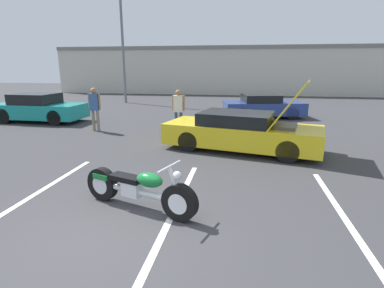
# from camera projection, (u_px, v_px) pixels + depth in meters

# --- Properties ---
(ground_plane) EXTENTS (80.00, 80.00, 0.00)m
(ground_plane) POSITION_uv_depth(u_px,v_px,m) (100.00, 240.00, 4.59)
(ground_plane) COLOR #38383A
(parking_stripe_foreground) EXTENTS (0.12, 5.06, 0.01)m
(parking_stripe_foreground) POSITION_uv_depth(u_px,v_px,m) (24.00, 201.00, 5.92)
(parking_stripe_foreground) COLOR white
(parking_stripe_foreground) RESTS_ON ground
(parking_stripe_middle) EXTENTS (0.12, 5.06, 0.01)m
(parking_stripe_middle) POSITION_uv_depth(u_px,v_px,m) (173.00, 213.00, 5.44)
(parking_stripe_middle) COLOR white
(parking_stripe_middle) RESTS_ON ground
(parking_stripe_back) EXTENTS (0.12, 5.06, 0.01)m
(parking_stripe_back) POSITION_uv_depth(u_px,v_px,m) (350.00, 227.00, 4.96)
(parking_stripe_back) COLOR white
(parking_stripe_back) RESTS_ON ground
(far_building) EXTENTS (32.00, 4.20, 4.40)m
(far_building) POSITION_uv_depth(u_px,v_px,m) (222.00, 69.00, 29.05)
(far_building) COLOR beige
(far_building) RESTS_ON ground
(light_pole) EXTENTS (1.21, 0.28, 7.29)m
(light_pole) POSITION_uv_depth(u_px,v_px,m) (124.00, 45.00, 20.92)
(light_pole) COLOR slate
(light_pole) RESTS_ON ground
(motorcycle) EXTENTS (2.35, 1.02, 0.97)m
(motorcycle) POSITION_uv_depth(u_px,v_px,m) (138.00, 189.00, 5.49)
(motorcycle) COLOR black
(motorcycle) RESTS_ON ground
(show_car_hood_open) EXTENTS (5.05, 2.79, 2.20)m
(show_car_hood_open) POSITION_uv_depth(u_px,v_px,m) (242.00, 132.00, 9.37)
(show_car_hood_open) COLOR yellow
(show_car_hood_open) RESTS_ON ground
(parked_car_right_row) EXTENTS (4.28, 2.54, 1.19)m
(parked_car_right_row) POSITION_uv_depth(u_px,v_px,m) (263.00, 106.00, 15.48)
(parked_car_right_row) COLOR navy
(parked_car_right_row) RESTS_ON ground
(parked_car_left_row) EXTENTS (4.25, 1.85, 1.34)m
(parked_car_left_row) POSITION_uv_depth(u_px,v_px,m) (39.00, 108.00, 14.28)
(parked_car_left_row) COLOR teal
(parked_car_left_row) RESTS_ON ground
(spectator_near_motorcycle) EXTENTS (0.52, 0.22, 1.70)m
(spectator_near_motorcycle) POSITION_uv_depth(u_px,v_px,m) (178.00, 107.00, 11.83)
(spectator_near_motorcycle) COLOR #38476B
(spectator_near_motorcycle) RESTS_ON ground
(spectator_by_show_car) EXTENTS (0.52, 0.23, 1.76)m
(spectator_by_show_car) POSITION_uv_depth(u_px,v_px,m) (95.00, 105.00, 12.09)
(spectator_by_show_car) COLOR gray
(spectator_by_show_car) RESTS_ON ground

